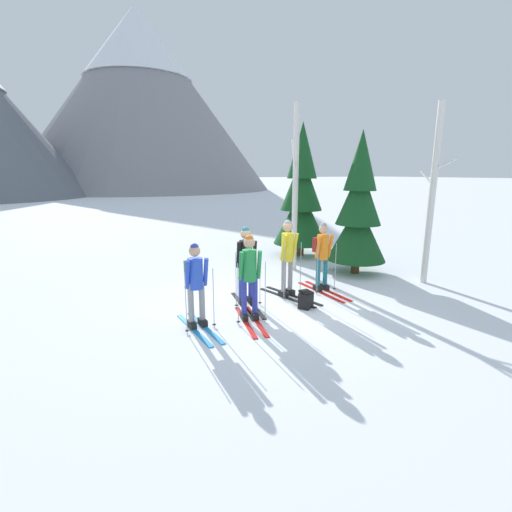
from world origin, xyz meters
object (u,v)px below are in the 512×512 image
Objects in this scene: skier_in_black at (246,261)px; birch_tree_tall at (432,195)px; skier_in_orange at (322,253)px; backpack_on_snow_front at (306,300)px; skier_in_green at (250,274)px; skier_in_yellow at (288,255)px; skier_in_blue at (195,281)px; pine_tree_mid at (359,210)px; pine_tree_near at (301,196)px; birch_tree_slender at (295,188)px.

birch_tree_tall is (4.97, -0.59, 1.33)m from skier_in_black.
skier_in_orange is 4.44× the size of backpack_on_snow_front.
skier_in_green is 5.47m from birch_tree_tall.
skier_in_blue is at bearing -162.33° from skier_in_yellow.
skier_in_black is 4.55× the size of backpack_on_snow_front.
skier_in_orange is (2.40, 0.92, 0.01)m from skier_in_green.
skier_in_orange is at bearing 21.02° from skier_in_green.
skier_in_blue is 5.67m from pine_tree_mid.
skier_in_black is 0.40× the size of pine_tree_near.
skier_in_orange is at bearing 39.83° from backpack_on_snow_front.
skier_in_black is 0.45× the size of pine_tree_mid.
backpack_on_snow_front is at bearing -121.46° from pine_tree_near.
skier_in_black is 1.00× the size of skier_in_yellow.
skier_in_blue is 0.91× the size of skier_in_black.
skier_in_orange is (0.98, -0.00, -0.06)m from skier_in_yellow.
skier_in_black is 4.17m from pine_tree_mid.
pine_tree_near is (4.11, 4.53, 1.13)m from skier_in_green.
skier_in_blue is 2.58m from skier_in_yellow.
pine_tree_mid is at bearing -86.29° from pine_tree_near.
skier_in_green is 1.69m from skier_in_yellow.
skier_in_yellow is 2.90m from birch_tree_slender.
pine_tree_mid is (1.89, 0.92, 0.89)m from skier_in_orange.
skier_in_orange reaches higher than backpack_on_snow_front.
skier_in_green is 4.75m from pine_tree_mid.
skier_in_yellow is 0.40× the size of pine_tree_near.
skier_in_blue is 0.91× the size of skier_in_yellow.
skier_in_yellow reaches higher than skier_in_orange.
pine_tree_near is 1.12× the size of pine_tree_mid.
backpack_on_snow_front is at bearing -148.64° from pine_tree_mid.
backpack_on_snow_front is at bearing 3.11° from skier_in_green.
skier_in_orange is 2.59m from birch_tree_slender.
skier_in_blue is 6.88m from pine_tree_near.
skier_in_black is at bearing 173.20° from birch_tree_tall.
pine_tree_near is 11.34× the size of backpack_on_snow_front.
birch_tree_slender is at bearing 131.85° from birch_tree_tall.
skier_in_blue is at bearing 178.50° from backpack_on_snow_front.
pine_tree_mid reaches higher than skier_in_green.
pine_tree_near reaches higher than backpack_on_snow_front.
birch_tree_slender is 11.99× the size of backpack_on_snow_front.
skier_in_yellow is (2.46, 0.78, 0.11)m from skier_in_blue.
birch_tree_slender is at bearing 62.77° from backpack_on_snow_front.
skier_in_blue is 4.16× the size of backpack_on_snow_front.
skier_in_green is at bearing -134.00° from birch_tree_slender.
birch_tree_tall is at bearing -9.33° from skier_in_yellow.
skier_in_blue is at bearing -167.20° from skier_in_orange.
pine_tree_mid is 1.91m from birch_tree_slender.
skier_in_green reaches higher than skier_in_blue.
skier_in_blue is 0.36× the size of birch_tree_tall.
pine_tree_near is 5.56m from backpack_on_snow_front.
skier_in_green is 6.22m from pine_tree_near.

